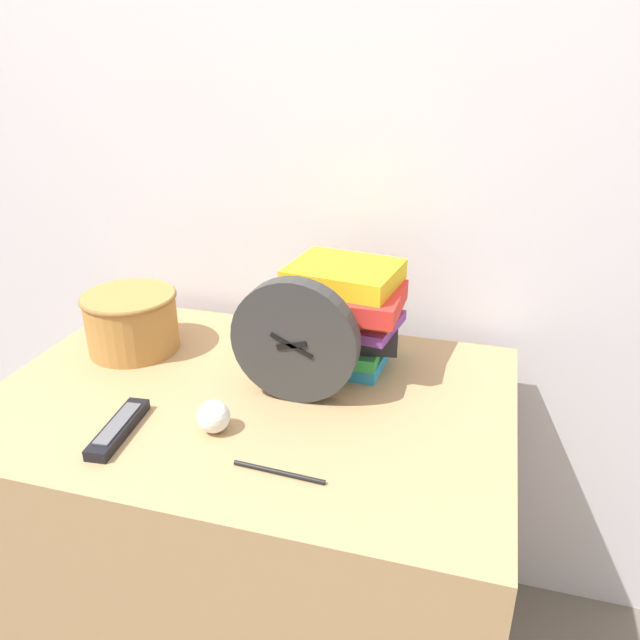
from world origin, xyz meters
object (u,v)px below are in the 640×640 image
book_stack (346,313)px  pen (279,472)px  basket (131,320)px  crumpled_paper_ball (214,417)px  tv_remote (119,428)px  desk_clock (295,341)px

book_stack → pen: 0.41m
basket → crumpled_paper_ball: (0.31, -0.25, -0.04)m
basket → pen: 0.57m
basket → tv_remote: 0.34m
pen → crumpled_paper_ball: bearing=151.1°
basket → pen: basket is taller
desk_clock → tv_remote: desk_clock is taller
crumpled_paper_ball → pen: crumpled_paper_ball is taller
desk_clock → pen: (0.05, -0.23, -0.12)m
desk_clock → basket: (-0.41, 0.10, -0.05)m
book_stack → pen: size_ratio=1.54×
basket → desk_clock: bearing=-13.6°
crumpled_paper_ball → pen: size_ratio=0.38×
pen → book_stack: bearing=88.2°
basket → crumpled_paper_ball: basket is taller
book_stack → basket: book_stack is taller
crumpled_paper_ball → pen: 0.17m
crumpled_paper_ball → pen: (0.15, -0.08, -0.03)m
basket → tv_remote: basket is taller
desk_clock → pen: size_ratio=1.56×
tv_remote → crumpled_paper_ball: (0.16, 0.05, 0.02)m
book_stack → pen: book_stack is taller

